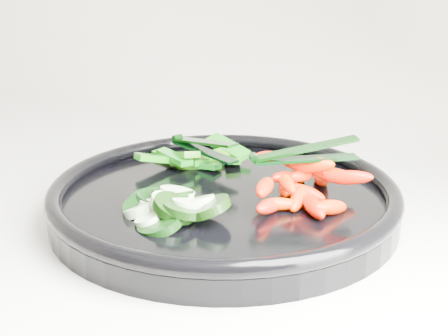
% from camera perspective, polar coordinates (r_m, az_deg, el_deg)
% --- Properties ---
extents(veggie_tray, '(0.47, 0.47, 0.04)m').
position_cam_1_polar(veggie_tray, '(0.67, 0.00, -2.79)').
color(veggie_tray, black).
rests_on(veggie_tray, counter).
extents(cucumber_pile, '(0.13, 0.10, 0.04)m').
position_cam_1_polar(cucumber_pile, '(0.62, -5.28, -3.48)').
color(cucumber_pile, black).
rests_on(cucumber_pile, veggie_tray).
extents(carrot_pile, '(0.14, 0.15, 0.06)m').
position_cam_1_polar(carrot_pile, '(0.66, 7.21, -1.42)').
color(carrot_pile, '#E83A00').
rests_on(carrot_pile, veggie_tray).
extents(pepper_pile, '(0.12, 0.13, 0.04)m').
position_cam_1_polar(pepper_pile, '(0.76, -2.74, 0.94)').
color(pepper_pile, '#11730A').
rests_on(pepper_pile, veggie_tray).
extents(tong_carrot, '(0.10, 0.08, 0.02)m').
position_cam_1_polar(tong_carrot, '(0.65, 7.18, 1.28)').
color(tong_carrot, black).
rests_on(tong_carrot, carrot_pile).
extents(tong_pepper, '(0.11, 0.06, 0.02)m').
position_cam_1_polar(tong_pepper, '(0.75, -2.01, 2.02)').
color(tong_pepper, black).
rests_on(tong_pepper, pepper_pile).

